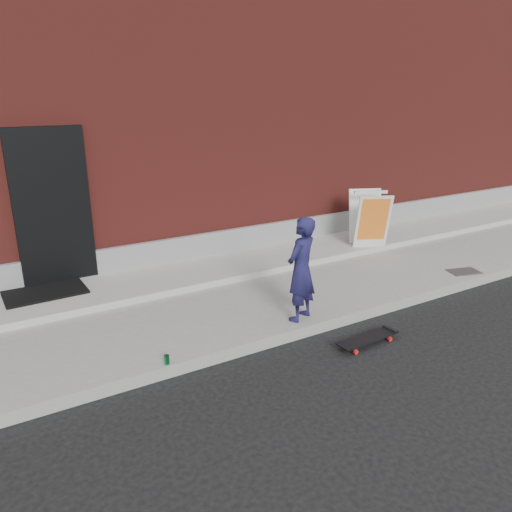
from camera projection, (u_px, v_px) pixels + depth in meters
ground at (319, 334)px, 6.45m from camera, size 80.00×80.00×0.00m
sidewalk at (259, 290)px, 7.65m from camera, size 20.00×3.00×0.15m
apron at (232, 265)px, 8.34m from camera, size 20.00×1.20×0.10m
building at (135, 112)px, 11.35m from camera, size 20.00×8.10×5.00m
child at (301, 269)px, 6.32m from camera, size 0.59×0.50×1.37m
skateboard at (368, 339)px, 6.15m from camera, size 0.86×0.26×0.10m
pizza_sign at (369, 218)px, 9.10m from camera, size 0.86×0.91×1.02m
soda_can at (167, 360)px, 5.43m from camera, size 0.07×0.07×0.11m
doormat at (44, 290)px, 7.16m from camera, size 1.11×0.91×0.03m
utility_plate at (464, 272)px, 8.18m from camera, size 0.56×0.44×0.01m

